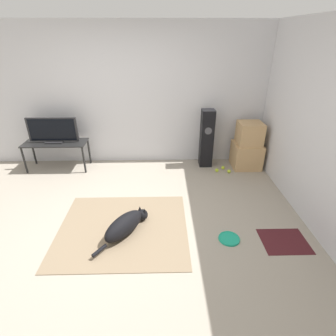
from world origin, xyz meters
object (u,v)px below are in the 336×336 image
Objects in this scene: dog at (126,225)px; tv at (53,130)px; cardboard_box_lower at (246,155)px; floor_speaker at (207,139)px; cardboard_box_upper at (250,134)px; tennis_ball_by_boxes at (229,171)px; tennis_ball_near_speaker at (223,168)px; frisbee at (229,238)px; tv_stand at (56,145)px; tennis_ball_loose_on_carpet at (217,170)px.

tv is (-1.50, 1.92, 0.62)m from dog.
floor_speaker is at bearing 174.08° from cardboard_box_lower.
tv is at bearing 179.54° from cardboard_box_upper.
tv is 13.58× the size of tennis_ball_by_boxes.
tv is at bearing 177.57° from tennis_ball_near_speaker.
tv is at bearing 174.94° from tennis_ball_by_boxes.
dog is at bearing -138.02° from cardboard_box_upper.
frisbee is at bearing -111.11° from cardboard_box_upper.
floor_speaker is at bearing 1.36° from tv.
tennis_ball_near_speaker is at bearing -32.20° from floor_speaker.
tv is 3.32m from tennis_ball_by_boxes.
cardboard_box_lower is at bearing 85.17° from cardboard_box_upper.
frisbee is 1.82m from tennis_ball_by_boxes.
frisbee is at bearing -111.00° from cardboard_box_lower.
tv reaches higher than frisbee.
frisbee is 0.24× the size of tv_stand.
tennis_ball_loose_on_carpet is at bearing -4.42° from tv_stand.
tv_stand is (-2.82, 2.06, 0.46)m from frisbee.
tv is at bearing 128.06° from dog.
tv_stand reaches higher than frisbee.
tennis_ball_near_speaker is at bearing 36.77° from tennis_ball_loose_on_carpet.
tv reaches higher than tennis_ball_near_speaker.
tennis_ball_near_speaker is (-0.08, 0.15, 0.00)m from tennis_ball_by_boxes.
floor_speaker is 0.63m from tennis_ball_loose_on_carpet.
cardboard_box_upper is at bearing -0.46° from tv.
floor_speaker is at bearing 56.29° from dog.
frisbee is 0.52× the size of cardboard_box_lower.
tennis_ball_by_boxes is (0.40, -0.35, -0.52)m from floor_speaker.
cardboard_box_upper is 0.48× the size of tv.
dog reaches higher than frisbee.
cardboard_box_upper is 0.79m from tennis_ball_by_boxes.
dog is at bearing -51.94° from tv.
tv_stand is (-3.60, 0.01, 0.23)m from cardboard_box_lower.
frisbee is at bearing -95.97° from tennis_ball_loose_on_carpet.
tennis_ball_near_speaker and tennis_ball_loose_on_carpet have the same top height.
cardboard_box_lower is 0.44m from cardboard_box_upper.
tennis_ball_by_boxes is at bearing -5.06° from tv.
cardboard_box_lower is at bearing 14.71° from tennis_ball_near_speaker.
tennis_ball_by_boxes and tennis_ball_loose_on_carpet have the same top height.
floor_speaker is 16.72× the size of tennis_ball_by_boxes.
tv is at bearing 90.00° from tv_stand.
tv_stand reaches higher than cardboard_box_lower.
tv is 13.58× the size of tennis_ball_loose_on_carpet.
tennis_ball_loose_on_carpet is (3.01, -0.24, -0.73)m from tv.
tennis_ball_near_speaker reaches higher than frisbee.
cardboard_box_lower is at bearing -5.92° from floor_speaker.
tennis_ball_loose_on_carpet is at bearing -4.48° from tv.
cardboard_box_upper is (2.10, 1.89, 0.54)m from dog.
tv_stand is at bearing 128.10° from dog.
floor_speaker is (1.32, 1.98, 0.41)m from dog.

